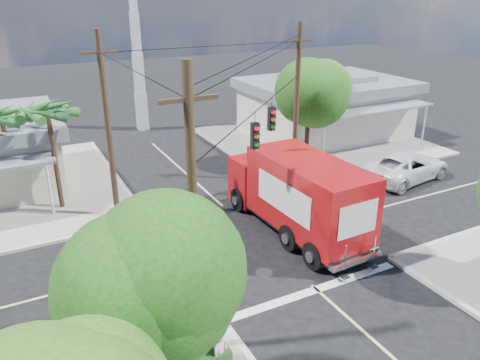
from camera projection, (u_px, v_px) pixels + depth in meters
ground at (260, 239)px, 21.25m from camera, size 120.00×120.00×0.00m
sidewalk_ne at (315, 141)px, 34.80m from camera, size 14.12×14.12×0.14m
road_markings at (277, 255)px, 20.04m from camera, size 32.00×32.00×0.01m
building_ne at (325, 106)px, 35.52m from camera, size 11.80×10.20×4.50m
radio_tower at (137, 58)px, 35.74m from camera, size 0.80×0.80×17.00m
tree_sw_front at (159, 290)px, 10.44m from camera, size 3.88×3.78×6.03m
tree_ne_front at (310, 93)px, 28.06m from camera, size 4.21×4.14×6.66m
tree_ne_back at (322, 92)px, 31.20m from camera, size 3.77×3.66×5.82m
palm_nw_front at (48, 114)px, 22.30m from camera, size 3.01×3.08×5.59m
palm_nw_back at (2, 119)px, 22.82m from camera, size 3.01×3.08×5.19m
utility_poles at (212, 136)px, 20.12m from camera, size 12.00×10.68×9.00m
vending_boxes at (302, 161)px, 28.85m from camera, size 1.90×0.50×1.10m
delivery_truck at (297, 194)px, 21.28m from camera, size 3.06×8.76×3.74m
parked_car at (407, 167)px, 27.66m from camera, size 6.17×3.54×1.62m
pedestrian at (220, 357)px, 13.07m from camera, size 0.78×0.72×1.79m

